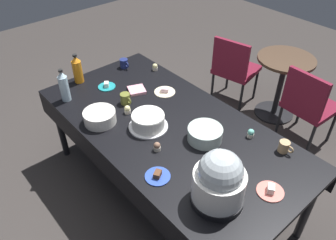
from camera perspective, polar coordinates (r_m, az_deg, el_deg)
ground at (r=3.07m, az=0.00°, el=-11.77°), size 9.00×9.00×0.00m
potluck_table at (r=2.58m, az=0.00°, el=-1.95°), size 2.20×1.10×0.75m
frosted_layer_cake at (r=2.49m, az=-3.42°, el=-0.20°), size 0.30×0.30×0.12m
slow_cooker at (r=1.93m, az=8.76°, el=-10.26°), size 0.32×0.32×0.37m
glass_salad_bowl at (r=2.40m, az=6.34°, el=-2.38°), size 0.25×0.25×0.10m
ceramic_snack_bowl at (r=2.60m, az=-11.60°, el=0.52°), size 0.25×0.25×0.10m
dessert_plate_cobalt at (r=2.16m, az=-1.79°, el=-9.51°), size 0.17×0.17×0.04m
dessert_plate_cream at (r=2.90m, az=-0.56°, el=4.92°), size 0.18×0.18×0.04m
dessert_plate_coral at (r=2.17m, az=17.12°, el=-11.47°), size 0.17×0.17×0.05m
dessert_plate_teal at (r=3.02m, az=-10.45°, el=5.75°), size 0.15×0.15×0.05m
cupcake_rose at (r=2.67m, az=-6.96°, el=1.79°), size 0.05×0.05×0.07m
cupcake_berry at (r=3.22m, az=-2.24°, el=9.04°), size 0.05×0.05×0.07m
cupcake_lemon at (r=2.49m, az=13.97°, el=-2.23°), size 0.05×0.05×0.07m
cupcake_cocoa at (r=2.32m, az=-1.90°, el=-4.57°), size 0.05×0.05×0.07m
soda_bottle_orange_juice at (r=3.10m, az=-15.27°, el=8.35°), size 0.08×0.08×0.27m
soda_bottle_water at (r=2.87m, az=-17.39°, el=5.54°), size 0.08×0.08×0.29m
coffee_mug_tan at (r=2.44m, az=19.29°, el=-4.33°), size 0.11×0.07×0.08m
coffee_mug_olive at (r=2.77m, az=-7.29°, el=3.63°), size 0.12×0.08×0.09m
coffee_mug_navy at (r=3.29m, az=-7.52°, el=9.58°), size 0.12×0.08×0.09m
paper_napkin_stack at (r=2.93m, az=-5.38°, el=5.13°), size 0.18×0.18×0.02m
maroon_chair_left at (r=3.89m, az=11.25°, el=8.90°), size 0.52×0.52×0.85m
maroon_chair_right at (r=3.49m, az=22.88°, el=2.69°), size 0.47×0.47×0.85m
round_cafe_table at (r=3.83m, az=18.99°, el=7.06°), size 0.60×0.60×0.72m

